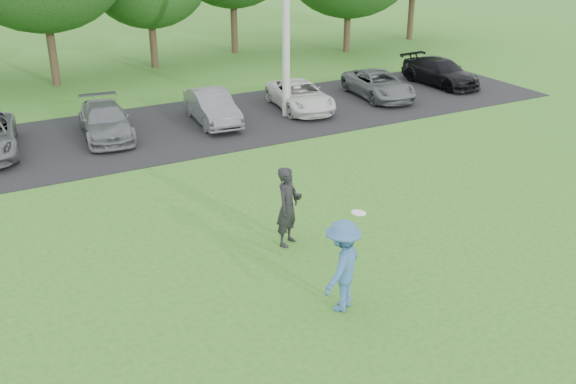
% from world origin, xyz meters
% --- Properties ---
extents(ground, '(100.00, 100.00, 0.00)m').
position_xyz_m(ground, '(0.00, 0.00, 0.00)').
color(ground, '#2A691E').
rests_on(ground, ground).
extents(parking_lot, '(32.00, 6.50, 0.03)m').
position_xyz_m(parking_lot, '(0.00, 13.00, 0.01)').
color(parking_lot, black).
rests_on(parking_lot, ground).
extents(frisbee_player, '(1.40, 1.25, 2.17)m').
position_xyz_m(frisbee_player, '(-0.38, 0.62, 0.95)').
color(frisbee_player, '#335F91').
rests_on(frisbee_player, ground).
extents(camera_bystander, '(0.83, 0.77, 1.91)m').
position_xyz_m(camera_bystander, '(-0.03, 3.46, 0.96)').
color(camera_bystander, black).
rests_on(camera_bystander, ground).
extents(parked_cars, '(27.96, 4.61, 1.18)m').
position_xyz_m(parked_cars, '(0.31, 13.17, 0.59)').
color(parked_cars, '#4B1110').
rests_on(parked_cars, parking_lot).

